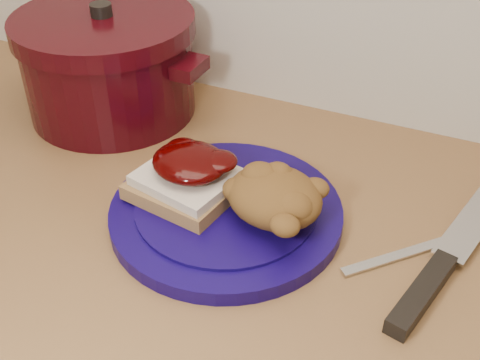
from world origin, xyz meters
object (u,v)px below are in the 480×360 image
at_px(plate, 226,213).
at_px(butter_knife, 404,253).
at_px(dutch_oven, 109,64).
at_px(pepper_grinder, 149,65).
at_px(chef_knife, 440,268).

relative_size(plate, butter_knife, 1.76).
bearing_deg(dutch_oven, plate, -31.70).
relative_size(butter_knife, pepper_grinder, 1.38).
xyz_separation_m(chef_knife, butter_knife, (-0.04, 0.02, -0.01)).
xyz_separation_m(plate, chef_knife, (0.26, 0.01, 0.00)).
bearing_deg(dutch_oven, chef_knife, -16.86).
distance_m(plate, butter_knife, 0.22).
xyz_separation_m(butter_knife, pepper_grinder, (-0.46, 0.20, 0.06)).
bearing_deg(plate, pepper_grinder, 136.78).
relative_size(plate, chef_knife, 0.83).
distance_m(chef_knife, dutch_oven, 0.57).
bearing_deg(plate, butter_knife, 6.51).
bearing_deg(pepper_grinder, plate, -43.22).
xyz_separation_m(plate, dutch_oven, (-0.28, 0.17, 0.07)).
height_order(plate, pepper_grinder, pepper_grinder).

